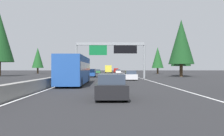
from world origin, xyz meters
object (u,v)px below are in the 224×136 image
Objects in this scene: pickup_mid_center at (116,71)px; conifer_right_mid at (181,49)px; sedan_distant_a at (118,71)px; sedan_far_center at (130,76)px; conifer_right_near at (181,42)px; conifer_left_mid at (38,58)px; conifer_right_far at (158,58)px; sedan_far_left at (111,87)px; bus_near_right at (75,69)px; sedan_distant_b at (98,71)px; minivan_near_center at (91,72)px; box_truck_far_right at (108,69)px; sign_gantry_overhead at (111,50)px.

conifer_right_mid is (-41.55, -14.50, 5.70)m from pickup_mid_center.
sedan_distant_a and sedan_far_center have the same top height.
conifer_right_near is 1.15× the size of conifer_right_mid.
conifer_right_near reaches higher than conifer_left_mid.
conifer_right_far is (26.17, -0.35, -2.25)m from conifer_right_near.
sedan_far_center is at bearing 139.58° from conifer_right_near.
sedan_far_center is at bearing -8.39° from sedan_far_left.
conifer_right_mid is at bearing -160.76° from pickup_mid_center.
bus_near_right is 63.06m from sedan_distant_b.
sedan_far_left is at bearing -162.33° from bus_near_right.
minivan_near_center reaches higher than sedan_far_center.
conifer_left_mid reaches higher than pickup_mid_center.
conifer_left_mid is at bearing 98.17° from sedan_distant_a.
sedan_far_left is at bearing -177.13° from sedan_distant_b.
conifer_right_near is at bearing -38.26° from bus_near_right.
conifer_left_mid is at bearing 19.58° from sedan_far_left.
box_truck_far_right is 43.89m from conifer_right_near.
conifer_right_mid is (-29.93, -14.14, 5.93)m from sedan_distant_a.
conifer_right_near is 1.42× the size of conifer_right_far.
conifer_right_far is at bearing -17.48° from sedan_far_center.
sedan_distant_a is 0.50× the size of conifer_right_far.
minivan_near_center is 42.42m from box_truck_far_right.
conifer_right_far reaches higher than sign_gantry_overhead.
sedan_far_center is (22.57, -3.33, 0.00)m from sedan_far_left.
bus_near_right is at bearing -160.02° from conifer_left_mid.
sedan_distant_a is at bearing -81.83° from conifer_left_mid.
sign_gantry_overhead is 1.16× the size of conifer_right_mid.
bus_near_right is 1.31× the size of conifer_right_far.
conifer_right_far reaches higher than sedan_far_left.
sedan_distant_b is at bearing 59.34° from conifer_right_far.
box_truck_far_right is at bearing -0.03° from sedan_far_left.
bus_near_right is 2.30× the size of minivan_near_center.
sign_gantry_overhead is 2.88× the size of sedan_far_left.
bus_near_right is (12.24, 3.90, 1.03)m from sedan_far_left.
pickup_mid_center is at bearing -34.97° from sedan_distant_b.
sedan_distant_b is at bearing -75.07° from conifer_left_mid.
sedan_distant_b is 4.64m from box_truck_far_right.
conifer_right_far is at bearing -120.66° from sedan_distant_b.
sedan_far_left is 65.66m from conifer_right_far.
minivan_near_center reaches higher than sedan_distant_b.
pickup_mid_center reaches higher than minivan_near_center.
conifer_right_far is (19.62, 1.59, -1.27)m from conifer_right_mid.
sedan_far_left is at bearing 165.68° from conifer_right_far.
sedan_far_left is 41.10m from conifer_right_near.
pickup_mid_center is (7.61, -3.26, -0.70)m from box_truck_far_right.
sedan_distant_a is (45.09, -3.20, -4.49)m from sign_gantry_overhead.
bus_near_right is 2.61× the size of sedan_far_center.
minivan_near_center is 0.40× the size of conifer_right_near.
sign_gantry_overhead reaches higher than box_truck_far_right.
conifer_right_near reaches higher than conifer_right_mid.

